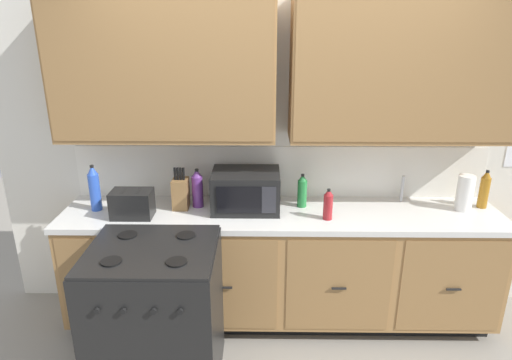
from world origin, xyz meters
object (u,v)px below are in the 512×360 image
at_px(bottle_red, 328,204).
at_px(bottle_violet, 197,188).
at_px(microwave, 246,190).
at_px(bottle_blue, 95,188).
at_px(paper_towel_roll, 465,193).
at_px(toaster, 132,204).
at_px(knife_block, 181,193).
at_px(bottle_amber, 484,189).
at_px(stove_range, 157,316).
at_px(bottle_green, 302,191).

relative_size(bottle_red, bottle_violet, 0.77).
distance_m(microwave, bottle_blue, 1.08).
xyz_separation_m(paper_towel_roll, bottle_blue, (-2.64, -0.04, 0.03)).
relative_size(toaster, paper_towel_roll, 1.08).
bearing_deg(knife_block, bottle_amber, 1.07).
height_order(knife_block, paper_towel_roll, knife_block).
bearing_deg(microwave, toaster, -168.97).
xyz_separation_m(microwave, knife_block, (-0.47, 0.01, -0.02)).
relative_size(toaster, bottle_violet, 0.97).
xyz_separation_m(knife_block, bottle_red, (1.04, -0.18, -0.01)).
relative_size(stove_range, bottle_red, 4.31).
xyz_separation_m(paper_towel_roll, bottle_green, (-1.15, 0.05, -0.01)).
height_order(toaster, bottle_violet, bottle_violet).
xyz_separation_m(stove_range, microwave, (0.53, 0.68, 0.57)).
xyz_separation_m(bottle_green, bottle_amber, (1.31, 0.00, 0.02)).
bearing_deg(paper_towel_roll, bottle_violet, 178.87).
bearing_deg(toaster, bottle_amber, 4.55).
relative_size(bottle_green, bottle_blue, 0.74).
distance_m(paper_towel_roll, bottle_amber, 0.17).
distance_m(paper_towel_roll, bottle_green, 1.16).
bearing_deg(knife_block, bottle_green, 2.60).
bearing_deg(paper_towel_roll, toaster, -176.32).
distance_m(knife_block, paper_towel_roll, 2.03).
distance_m(stove_range, bottle_red, 1.32).
height_order(bottle_blue, bottle_amber, bottle_blue).
distance_m(bottle_blue, bottle_violet, 0.73).
bearing_deg(stove_range, bottle_violet, 76.18).
height_order(microwave, bottle_violet, bottle_violet).
height_order(microwave, bottle_blue, bottle_blue).
height_order(stove_range, knife_block, knife_block).
bearing_deg(bottle_green, toaster, -170.53).
distance_m(bottle_red, bottle_blue, 1.65).
bearing_deg(bottle_red, stove_range, -155.06).
height_order(paper_towel_roll, bottle_red, paper_towel_roll).
relative_size(stove_range, bottle_green, 3.81).
xyz_separation_m(bottle_red, bottle_green, (-0.16, 0.22, 0.01)).
relative_size(stove_range, bottle_amber, 3.34).
relative_size(bottle_blue, bottle_amber, 1.19).
height_order(microwave, paper_towel_roll, microwave).
bearing_deg(bottle_violet, bottle_green, 0.76).
relative_size(paper_towel_roll, bottle_blue, 0.77).
bearing_deg(microwave, bottle_green, 6.47).
distance_m(microwave, bottle_green, 0.41).
relative_size(knife_block, bottle_green, 1.24).
distance_m(microwave, knife_block, 0.47).
bearing_deg(knife_block, paper_towel_roll, -0.22).
bearing_deg(bottle_violet, stove_range, -103.82).
xyz_separation_m(bottle_red, bottle_amber, (1.16, 0.22, 0.03)).
height_order(microwave, toaster, microwave).
relative_size(knife_block, bottle_red, 1.41).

